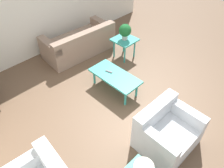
{
  "coord_description": "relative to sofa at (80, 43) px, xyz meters",
  "views": [
    {
      "loc": [
        -2.0,
        2.52,
        3.44
      ],
      "look_at": [
        0.26,
        0.25,
        0.55
      ],
      "focal_mm": 35.0,
      "sensor_mm": 36.0,
      "label": 1
    }
  ],
  "objects": [
    {
      "name": "ground_plane",
      "position": [
        -2.25,
        0.5,
        -0.3
      ],
      "size": [
        14.0,
        14.0,
        0.0
      ],
      "primitive_type": "plane",
      "color": "brown"
    },
    {
      "name": "armchair",
      "position": [
        -3.33,
        0.77,
        0.02
      ],
      "size": [
        0.85,
        0.99,
        0.78
      ],
      "rotation": [
        0.0,
        0.0,
        -1.59
      ],
      "color": "silver",
      "rests_on": "ground_plane"
    },
    {
      "name": "coffee_table",
      "position": [
        -1.73,
        0.39,
        0.07
      ],
      "size": [
        1.16,
        0.55,
        0.41
      ],
      "color": "teal",
      "rests_on": "ground_plane"
    },
    {
      "name": "side_table_plant",
      "position": [
        -1.0,
        -0.71,
        0.17
      ],
      "size": [
        0.56,
        0.56,
        0.55
      ],
      "color": "teal",
      "rests_on": "ground_plane"
    },
    {
      "name": "potted_plant",
      "position": [
        -1.0,
        -0.71,
        0.48
      ],
      "size": [
        0.31,
        0.31,
        0.41
      ],
      "color": "#B2ADA3",
      "rests_on": "side_table_plant"
    },
    {
      "name": "remote_control",
      "position": [
        -1.55,
        0.4,
        0.13
      ],
      "size": [
        0.16,
        0.08,
        0.02
      ],
      "color": "#4C4C51",
      "rests_on": "coffee_table"
    },
    {
      "name": "sofa",
      "position": [
        0.0,
        0.0,
        0.0
      ],
      "size": [
        1.0,
        1.94,
        0.75
      ],
      "rotation": [
        0.0,
        0.0,
        1.51
      ],
      "color": "gray",
      "rests_on": "ground_plane"
    },
    {
      "name": "wall_right",
      "position": [
        0.81,
        0.5,
        1.05
      ],
      "size": [
        0.12,
        7.2,
        2.7
      ],
      "color": "silver",
      "rests_on": "ground_plane"
    }
  ]
}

